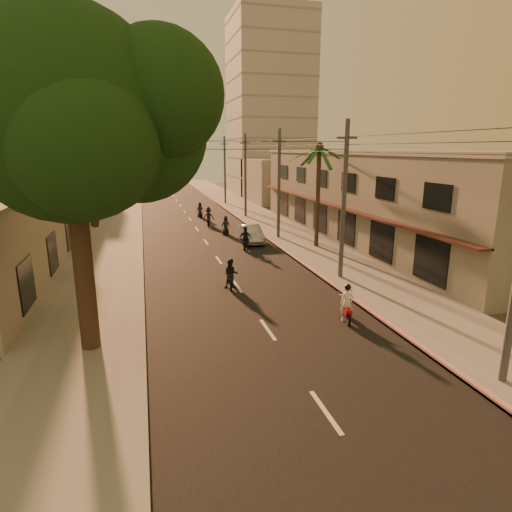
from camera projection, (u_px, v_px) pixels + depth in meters
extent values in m
plane|color=#383023|center=(282.00, 351.00, 16.17)|extent=(160.00, 160.00, 0.00)
cube|color=black|center=(206.00, 242.00, 34.92)|extent=(10.00, 140.00, 0.02)
cube|color=slate|center=(293.00, 237.00, 36.76)|extent=(5.00, 140.00, 0.12)
cube|color=slate|center=(110.00, 247.00, 33.05)|extent=(5.00, 140.00, 0.12)
cube|color=#B51913|center=(285.00, 251.00, 31.47)|extent=(0.20, 60.00, 0.20)
cube|color=gray|center=(375.00, 197.00, 35.65)|extent=(8.00, 34.00, 7.00)
cube|color=gray|center=(378.00, 152.00, 34.75)|extent=(8.20, 34.20, 0.30)
cube|color=#3B1B17|center=(327.00, 203.00, 34.68)|extent=(0.80, 34.00, 0.12)
cube|color=#B7B5B2|center=(270.00, 107.00, 69.20)|extent=(12.00, 12.00, 28.00)
cylinder|color=black|center=(84.00, 274.00, 15.58)|extent=(0.70, 0.70, 6.00)
cylinder|color=black|center=(101.00, 190.00, 15.42)|extent=(1.22, 2.17, 3.04)
cylinder|color=black|center=(55.00, 186.00, 14.37)|extent=(1.31, 1.49, 2.73)
sphere|color=black|center=(68.00, 116.00, 14.23)|extent=(7.20, 7.20, 7.20)
sphere|color=black|center=(137.00, 133.00, 15.84)|extent=(5.20, 5.20, 5.20)
sphere|color=black|center=(16.00, 126.00, 14.61)|extent=(4.80, 4.80, 4.80)
sphere|color=black|center=(83.00, 143.00, 12.91)|extent=(4.60, 4.60, 4.60)
sphere|color=black|center=(159.00, 94.00, 14.33)|extent=(4.40, 4.40, 4.40)
sphere|color=black|center=(108.00, 91.00, 16.51)|extent=(4.40, 4.40, 4.40)
cylinder|color=black|center=(318.00, 198.00, 32.22)|extent=(0.32, 0.32, 7.60)
sphere|color=black|center=(320.00, 146.00, 31.29)|extent=(0.60, 0.60, 0.60)
cylinder|color=#38383A|center=(344.00, 202.00, 24.10)|extent=(0.26, 0.26, 9.00)
cube|color=#38383A|center=(347.00, 138.00, 23.24)|extent=(1.20, 0.12, 0.12)
cylinder|color=#38383A|center=(279.00, 185.00, 35.35)|extent=(0.26, 0.26, 9.00)
cube|color=#38383A|center=(279.00, 141.00, 34.49)|extent=(1.20, 0.12, 0.12)
cylinder|color=#38383A|center=(245.00, 176.00, 46.60)|extent=(0.26, 0.26, 9.00)
cube|color=#38383A|center=(245.00, 143.00, 45.74)|extent=(1.20, 0.12, 0.12)
cylinder|color=#38383A|center=(225.00, 171.00, 57.85)|extent=(0.26, 0.26, 9.00)
cube|color=#38383A|center=(224.00, 144.00, 56.99)|extent=(1.20, 0.12, 0.12)
cube|color=gray|center=(277.00, 180.00, 61.08)|extent=(8.00, 14.00, 6.00)
cube|color=gray|center=(51.00, 201.00, 44.05)|extent=(8.00, 14.00, 4.40)
cube|color=gray|center=(74.00, 177.00, 60.60)|extent=(8.00, 14.00, 7.00)
cylinder|color=black|center=(344.00, 310.00, 19.58)|extent=(0.25, 0.55, 0.54)
cylinder|color=black|center=(348.00, 320.00, 18.41)|extent=(0.25, 0.55, 0.54)
cube|color=#B20D15|center=(347.00, 310.00, 18.86)|extent=(0.56, 1.10, 0.29)
cube|color=#B20D15|center=(345.00, 303.00, 19.29)|extent=(0.31, 0.18, 0.58)
cylinder|color=silver|center=(345.00, 295.00, 19.32)|extent=(0.52, 0.19, 0.04)
imported|color=silver|center=(347.00, 304.00, 18.79)|extent=(0.80, 0.71, 1.62)
sphere|color=black|center=(348.00, 287.00, 18.61)|extent=(0.29, 0.29, 0.29)
sphere|color=silver|center=(339.00, 290.00, 19.25)|extent=(0.12, 0.12, 0.12)
sphere|color=silver|center=(351.00, 290.00, 19.24)|extent=(0.12, 0.12, 0.12)
cylinder|color=black|center=(231.00, 280.00, 24.01)|extent=(0.20, 0.54, 0.53)
cylinder|color=black|center=(231.00, 286.00, 22.87)|extent=(0.20, 0.54, 0.53)
cube|color=black|center=(231.00, 279.00, 23.31)|extent=(0.48, 1.07, 0.28)
cube|color=black|center=(231.00, 274.00, 23.73)|extent=(0.30, 0.15, 0.57)
cylinder|color=silver|center=(231.00, 268.00, 23.76)|extent=(0.52, 0.15, 0.04)
imported|color=black|center=(231.00, 274.00, 23.24)|extent=(1.02, 0.92, 1.59)
sphere|color=black|center=(231.00, 261.00, 23.06)|extent=(0.28, 0.28, 0.28)
cylinder|color=black|center=(246.00, 244.00, 33.00)|extent=(0.26, 0.57, 0.56)
cylinder|color=black|center=(245.00, 247.00, 31.78)|extent=(0.26, 0.57, 0.56)
cube|color=black|center=(245.00, 242.00, 32.25)|extent=(0.60, 1.14, 0.30)
cube|color=black|center=(246.00, 239.00, 32.70)|extent=(0.32, 0.19, 0.60)
cylinder|color=silver|center=(246.00, 234.00, 32.73)|extent=(0.54, 0.20, 0.04)
imported|color=black|center=(245.00, 239.00, 32.18)|extent=(1.22, 0.98, 1.68)
sphere|color=black|center=(245.00, 228.00, 31.99)|extent=(0.30, 0.30, 0.30)
cylinder|color=black|center=(225.00, 230.00, 38.58)|extent=(0.15, 0.53, 0.53)
cylinder|color=black|center=(226.00, 233.00, 37.45)|extent=(0.15, 0.53, 0.53)
cube|color=black|center=(226.00, 229.00, 37.89)|extent=(0.37, 1.06, 0.28)
cube|color=black|center=(225.00, 226.00, 38.30)|extent=(0.29, 0.12, 0.56)
cylinder|color=silver|center=(225.00, 222.00, 38.33)|extent=(0.52, 0.10, 0.04)
imported|color=black|center=(226.00, 226.00, 37.82)|extent=(0.88, 0.67, 1.58)
sphere|color=black|center=(226.00, 217.00, 37.64)|extent=(0.28, 0.28, 0.28)
cylinder|color=black|center=(209.00, 222.00, 42.87)|extent=(0.23, 0.60, 0.59)
cylinder|color=black|center=(208.00, 224.00, 41.58)|extent=(0.23, 0.60, 0.59)
cube|color=black|center=(209.00, 220.00, 42.08)|extent=(0.53, 1.20, 0.32)
cube|color=black|center=(209.00, 218.00, 42.55)|extent=(0.33, 0.17, 0.64)
cylinder|color=silver|center=(209.00, 214.00, 42.59)|extent=(0.58, 0.16, 0.04)
imported|color=black|center=(209.00, 217.00, 42.00)|extent=(1.42, 1.12, 1.78)
sphere|color=black|center=(208.00, 208.00, 41.80)|extent=(0.32, 0.32, 0.32)
imported|color=#A2A6AA|center=(251.00, 234.00, 34.73)|extent=(1.78, 4.32, 1.39)
cylinder|color=black|center=(200.00, 214.00, 47.83)|extent=(0.12, 0.55, 0.54)
cylinder|color=black|center=(201.00, 216.00, 46.69)|extent=(0.12, 0.55, 0.54)
cube|color=black|center=(200.00, 213.00, 47.13)|extent=(0.32, 1.08, 0.29)
cube|color=black|center=(200.00, 211.00, 47.55)|extent=(0.29, 0.11, 0.58)
cylinder|color=silver|center=(200.00, 208.00, 47.58)|extent=(0.53, 0.07, 0.04)
imported|color=black|center=(200.00, 210.00, 47.06)|extent=(0.85, 0.60, 1.63)
sphere|color=black|center=(200.00, 203.00, 46.87)|extent=(0.29, 0.29, 0.29)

